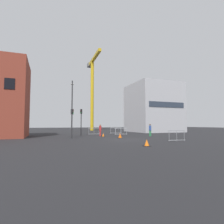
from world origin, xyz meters
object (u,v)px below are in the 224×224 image
Objects in this scene: pedestrian_walking at (100,129)px; pedestrian_waiting at (150,129)px; construction_crane at (92,83)px; traffic_cone_striped at (103,135)px; traffic_light_crosswalk at (81,118)px; traffic_light_near at (72,118)px; traffic_cone_orange at (147,143)px; traffic_cone_by_barrier at (120,136)px; streetlamp_tall at (72,104)px.

pedestrian_walking is 0.97× the size of pedestrian_waiting.
traffic_cone_striped is at bearing -100.33° from construction_crane.
construction_crane is at bearing 78.97° from pedestrian_walking.
traffic_light_crosswalk is 10.50m from pedestrian_waiting.
traffic_light_near is 0.92× the size of traffic_light_crosswalk.
pedestrian_waiting reaches higher than traffic_cone_orange.
traffic_cone_by_barrier is at bearing -73.85° from pedestrian_walking.
traffic_light_near is 2.14× the size of pedestrian_waiting.
traffic_light_crosswalk is 5.10m from traffic_cone_striped.
streetlamp_tall is 11.49m from pedestrian_waiting.
traffic_cone_by_barrier is at bearing -34.22° from traffic_light_near.
traffic_cone_striped is at bearing 89.37° from traffic_cone_orange.
traffic_light_near is at bearing 169.31° from pedestrian_waiting.
streetlamp_tall is 6.10m from pedestrian_walking.
traffic_cone_by_barrier is at bearing 81.21° from traffic_cone_orange.
traffic_light_near is 2.20× the size of pedestrian_walking.
streetlamp_tall is 5.84m from traffic_light_crosswalk.
construction_crane is 29.02m from pedestrian_waiting.
traffic_light_near is 3.72m from traffic_light_crosswalk.
traffic_cone_orange is (-0.05, -12.96, -0.74)m from pedestrian_walking.
construction_crane is 39.00m from traffic_cone_orange.
traffic_light_near reaches higher than traffic_cone_striped.
construction_crane reaches higher than traffic_cone_orange.
traffic_cone_orange is (4.39, -10.26, -3.94)m from streetlamp_tall.
streetlamp_tall is 15.22× the size of traffic_cone_striped.
traffic_light_near is at bearing -109.77° from construction_crane.
pedestrian_walking is 2.82× the size of traffic_cone_by_barrier.
traffic_light_crosswalk is at bearing 122.60° from traffic_cone_striped.
streetlamp_tall is 1.76× the size of traffic_light_crosswalk.
traffic_cone_by_barrier is at bearing -162.81° from pedestrian_waiting.
pedestrian_walking is (4.13, 0.71, -1.53)m from traffic_light_near.
pedestrian_waiting is 2.91× the size of traffic_cone_by_barrier.
pedestrian_walking is at bearing -47.51° from traffic_light_crosswalk.
pedestrian_waiting is 6.75m from traffic_cone_striped.
construction_crane is 2.84× the size of streetlamp_tall.
traffic_light_near is (0.30, 1.99, -1.67)m from streetlamp_tall.
traffic_light_near is at bearing 108.43° from traffic_cone_orange.
traffic_light_near is 6.91m from traffic_cone_by_barrier.
traffic_cone_by_barrier is 3.39m from traffic_cone_striped.
pedestrian_waiting is at bearing -13.18° from traffic_cone_striped.
traffic_cone_striped is at bearing -86.40° from pedestrian_walking.
traffic_light_crosswalk reaches higher than pedestrian_walking.
pedestrian_walking is (4.44, 2.70, -3.20)m from streetlamp_tall.
traffic_cone_by_barrier is at bearing -16.45° from streetlamp_tall.
traffic_light_crosswalk reaches higher than traffic_light_near.
pedestrian_waiting is (11.04, -0.04, -3.17)m from streetlamp_tall.
traffic_light_crosswalk is at bearing 60.81° from traffic_light_near.
traffic_light_crosswalk is 8.17m from traffic_cone_by_barrier.
traffic_cone_by_barrier is 8.67m from traffic_cone_orange.
construction_crane is 5.40× the size of traffic_light_near.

